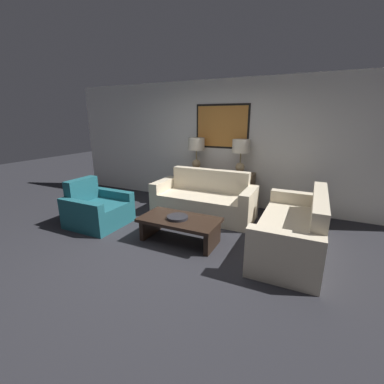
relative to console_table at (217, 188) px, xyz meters
The scene contains 10 objects.
ground_plane 2.30m from the console_table, 90.00° to the right, with size 20.00×20.00×0.00m, color #28282D.
back_wall 0.98m from the console_table, 90.00° to the left, with size 7.74×0.12×2.65m.
console_table is the anchor object (origin of this frame).
table_lamp_left 0.99m from the console_table, behind, with size 0.36×0.36×0.69m.
table_lamp_right 0.99m from the console_table, ahead, with size 0.36×0.36×0.69m.
couch_by_back_wall 0.70m from the console_table, 90.00° to the right, with size 1.96×0.85×0.88m.
couch_by_side 2.23m from the console_table, 39.90° to the right, with size 0.85×1.96×0.88m.
coffee_table 1.90m from the console_table, 87.25° to the right, with size 1.23×0.65×0.38m.
decorative_bowl 1.92m from the console_table, 88.04° to the right, with size 0.33×0.33×0.04m.
armchair_near_back_wall 2.50m from the console_table, 129.51° to the right, with size 0.92×0.91×0.81m.
Camera 1 is at (1.85, -2.86, 1.87)m, focal length 24.00 mm.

